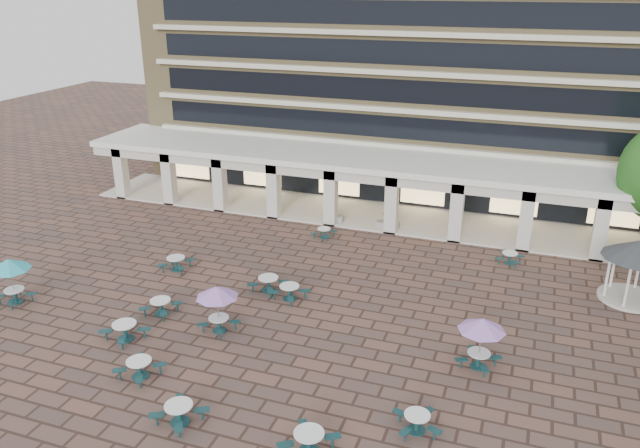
% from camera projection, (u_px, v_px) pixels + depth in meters
% --- Properties ---
extents(ground, '(120.00, 120.00, 0.00)m').
position_uv_depth(ground, '(291.00, 314.00, 31.41)').
color(ground, brown).
rests_on(ground, ground).
extents(apartment_building, '(40.00, 15.50, 25.20)m').
position_uv_depth(apartment_building, '(410.00, 22.00, 49.07)').
color(apartment_building, '#9C8558').
rests_on(apartment_building, ground).
extents(retail_arcade, '(42.00, 6.60, 4.40)m').
position_uv_depth(retail_arcade, '(371.00, 176.00, 43.26)').
color(retail_arcade, white).
rests_on(retail_arcade, ground).
extents(picnic_table_0, '(1.83, 1.83, 0.78)m').
position_uv_depth(picnic_table_0, '(161.00, 305.00, 31.31)').
color(picnic_table_0, '#164243').
rests_on(picnic_table_0, ground).
extents(picnic_table_1, '(2.02, 2.02, 0.80)m').
position_uv_depth(picnic_table_1, '(139.00, 367.00, 26.33)').
color(picnic_table_1, '#164243').
rests_on(picnic_table_1, ground).
extents(picnic_table_2, '(2.12, 2.12, 0.82)m').
position_uv_depth(picnic_table_2, '(179.00, 412.00, 23.58)').
color(picnic_table_2, '#164243').
rests_on(picnic_table_2, ground).
extents(picnic_table_3, '(2.11, 2.11, 0.84)m').
position_uv_depth(picnic_table_3, '(309.00, 440.00, 22.13)').
color(picnic_table_3, '#164243').
rests_on(picnic_table_3, ground).
extents(picnic_table_4, '(2.13, 2.13, 2.46)m').
position_uv_depth(picnic_table_4, '(9.00, 266.00, 31.81)').
color(picnic_table_4, '#164243').
rests_on(picnic_table_4, ground).
extents(picnic_table_5, '(2.26, 2.26, 0.84)m').
position_uv_depth(picnic_table_5, '(125.00, 330.00, 29.06)').
color(picnic_table_5, '#164243').
rests_on(picnic_table_5, ground).
extents(picnic_table_6, '(2.04, 2.04, 2.36)m').
position_uv_depth(picnic_table_6, '(217.00, 294.00, 29.21)').
color(picnic_table_6, '#164243').
rests_on(picnic_table_6, ground).
extents(picnic_table_7, '(2.03, 2.03, 0.74)m').
position_uv_depth(picnic_table_7, '(417.00, 421.00, 23.18)').
color(picnic_table_7, '#164243').
rests_on(picnic_table_7, ground).
extents(picnic_table_8, '(1.85, 1.85, 0.79)m').
position_uv_depth(picnic_table_8, '(176.00, 262.00, 36.05)').
color(picnic_table_8, '#164243').
rests_on(picnic_table_8, ground).
extents(picnic_table_9, '(2.14, 2.14, 0.82)m').
position_uv_depth(picnic_table_9, '(268.00, 283.00, 33.59)').
color(picnic_table_9, '#164243').
rests_on(picnic_table_9, ground).
extents(picnic_table_10, '(2.11, 2.11, 0.79)m').
position_uv_depth(picnic_table_10, '(289.00, 291.00, 32.74)').
color(picnic_table_10, '#164243').
rests_on(picnic_table_10, ground).
extents(picnic_table_11, '(2.06, 2.06, 2.38)m').
position_uv_depth(picnic_table_11, '(482.00, 326.00, 26.42)').
color(picnic_table_11, '#164243').
rests_on(picnic_table_11, ground).
extents(picnic_table_12, '(1.57, 1.57, 0.64)m').
position_uv_depth(picnic_table_12, '(324.00, 232.00, 40.57)').
color(picnic_table_12, '#164243').
rests_on(picnic_table_12, ground).
extents(picnic_table_13, '(1.71, 1.71, 0.68)m').
position_uv_depth(picnic_table_13, '(510.00, 257.00, 36.90)').
color(picnic_table_13, '#164243').
rests_on(picnic_table_13, ground).
extents(gazebo, '(3.56, 3.56, 3.31)m').
position_uv_depth(gazebo, '(637.00, 256.00, 31.99)').
color(gazebo, beige).
rests_on(gazebo, ground).
extents(planter_left, '(1.50, 0.78, 1.29)m').
position_uv_depth(planter_left, '(333.00, 215.00, 43.17)').
color(planter_left, gray).
rests_on(planter_left, ground).
extents(planter_right, '(1.50, 0.69, 1.28)m').
position_uv_depth(planter_right, '(388.00, 222.00, 41.94)').
color(planter_right, gray).
rests_on(planter_right, ground).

